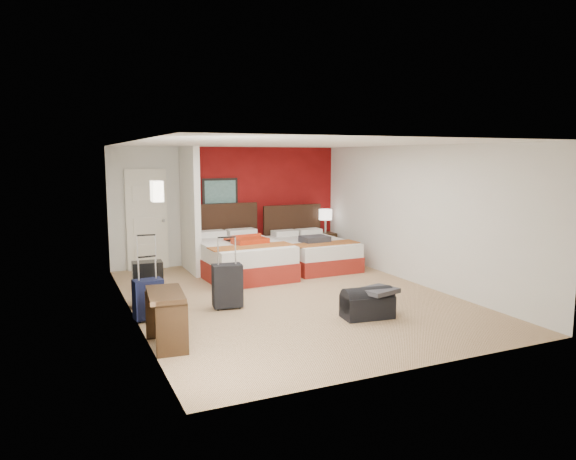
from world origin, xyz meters
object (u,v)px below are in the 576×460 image
suitcase_navy (148,301)px  desk (166,319)px  bed_right (312,253)px  red_suitcase_open (246,239)px  bed_left (240,258)px  duffel_bag (367,305)px  suitcase_charcoal (227,287)px  suitcase_black (148,285)px  nightstand (325,245)px  table_lamp (325,221)px

suitcase_navy → desk: size_ratio=0.68×
bed_right → red_suitcase_open: (-1.53, -0.18, 0.42)m
bed_left → red_suitcase_open: red_suitcase_open is taller
bed_right → duffel_bag: bearing=-105.6°
bed_right → suitcase_charcoal: suitcase_charcoal is taller
bed_right → red_suitcase_open: bearing=-174.8°
bed_right → suitcase_charcoal: 3.36m
suitcase_black → nightstand: bearing=33.0°
nightstand → table_lamp: 0.55m
red_suitcase_open → desk: red_suitcase_open is taller
red_suitcase_open → suitcase_navy: red_suitcase_open is taller
bed_left → suitcase_navy: size_ratio=3.93×
bed_left → desk: desk is taller
bed_right → suitcase_navy: 4.40m
suitcase_black → bed_left: bearing=40.7°
suitcase_black → suitcase_charcoal: bearing=-25.1°
bed_right → duffel_bag: (-0.87, -3.47, -0.10)m
bed_right → suitcase_navy: size_ratio=3.43×
nightstand → duffel_bag: nightstand is taller
nightstand → suitcase_charcoal: suitcase_charcoal is taller
bed_left → table_lamp: table_lamp is taller
bed_right → suitcase_black: suitcase_black is taller
red_suitcase_open → nightstand: 2.56m
bed_left → suitcase_navy: bed_left is taller
bed_left → suitcase_black: 2.51m
suitcase_charcoal → desk: (-1.18, -1.28, 0.02)m
nightstand → suitcase_navy: size_ratio=1.01×
suitcase_black → desk: bearing=-89.1°
bed_left → nightstand: (2.40, 0.95, -0.05)m
bed_left → suitcase_black: suitcase_black is taller
red_suitcase_open → nightstand: (2.30, 1.05, -0.43)m
table_lamp → suitcase_navy: size_ratio=0.97×
table_lamp → bed_right: bearing=-131.6°
suitcase_navy → desk: bearing=-95.0°
table_lamp → duffel_bag: bearing=-110.7°
red_suitcase_open → desk: bearing=-131.0°
suitcase_black → suitcase_charcoal: size_ratio=1.04×
duffel_bag → red_suitcase_open: bearing=108.1°
red_suitcase_open → table_lamp: size_ratio=1.61×
red_suitcase_open → nightstand: bearing=17.4°
suitcase_navy → bed_left: bearing=40.4°
red_suitcase_open → table_lamp: table_lamp is taller
nightstand → table_lamp: table_lamp is taller
nightstand → suitcase_black: suitcase_black is taller
duffel_bag → desk: desk is taller
bed_right → table_lamp: 1.29m
table_lamp → suitcase_black: table_lamp is taller
table_lamp → suitcase_charcoal: size_ratio=0.83×
bed_left → suitcase_charcoal: 2.30m
bed_right → red_suitcase_open: red_suitcase_open is taller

